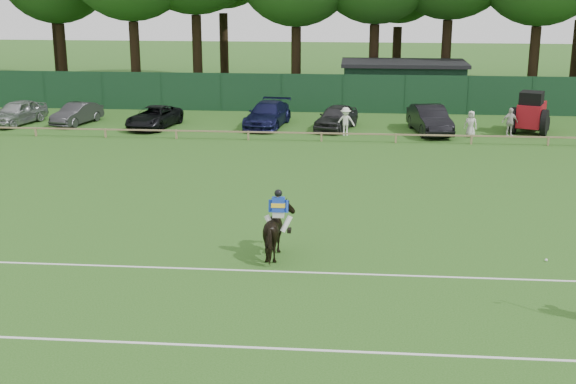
# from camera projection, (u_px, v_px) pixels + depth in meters

# --- Properties ---
(ground) EXTENTS (160.00, 160.00, 0.00)m
(ground) POSITION_uv_depth(u_px,v_px,m) (264.00, 259.00, 24.56)
(ground) COLOR #1E4C14
(ground) RESTS_ON ground
(horse_dark) EXTENTS (0.92, 2.02, 1.71)m
(horse_dark) POSITION_uv_depth(u_px,v_px,m) (278.00, 232.00, 24.55)
(horse_dark) COLOR black
(horse_dark) RESTS_ON ground
(sedan_silver) EXTENTS (2.74, 4.54, 1.45)m
(sedan_silver) POSITION_uv_depth(u_px,v_px,m) (17.00, 112.00, 46.23)
(sedan_silver) COLOR #A0A3A5
(sedan_silver) RESTS_ON ground
(sedan_grey) EXTENTS (2.31, 4.04, 1.26)m
(sedan_grey) POSITION_uv_depth(u_px,v_px,m) (77.00, 114.00, 46.34)
(sedan_grey) COLOR #2E2E30
(sedan_grey) RESTS_ON ground
(suv_black) EXTENTS (2.89, 4.79, 1.24)m
(suv_black) POSITION_uv_depth(u_px,v_px,m) (154.00, 117.00, 45.26)
(suv_black) COLOR black
(suv_black) RESTS_ON ground
(sedan_navy) EXTENTS (2.72, 5.22, 1.45)m
(sedan_navy) POSITION_uv_depth(u_px,v_px,m) (267.00, 115.00, 45.54)
(sedan_navy) COLOR #13163E
(sedan_navy) RESTS_ON ground
(hatch_grey) EXTENTS (2.83, 4.46, 1.41)m
(hatch_grey) POSITION_uv_depth(u_px,v_px,m) (336.00, 117.00, 44.75)
(hatch_grey) COLOR #29292B
(hatch_grey) RESTS_ON ground
(estate_black) EXTENTS (2.44, 4.94, 1.56)m
(estate_black) POSITION_uv_depth(u_px,v_px,m) (430.00, 119.00, 43.69)
(estate_black) COLOR black
(estate_black) RESTS_ON ground
(spectator_left) EXTENTS (1.07, 0.68, 1.59)m
(spectator_left) POSITION_uv_depth(u_px,v_px,m) (346.00, 121.00, 43.06)
(spectator_left) COLOR white
(spectator_left) RESTS_ON ground
(spectator_mid) EXTENTS (1.02, 0.64, 1.61)m
(spectator_mid) POSITION_uv_depth(u_px,v_px,m) (510.00, 122.00, 42.75)
(spectator_mid) COLOR beige
(spectator_mid) RESTS_ON ground
(spectator_right) EXTENTS (0.85, 0.73, 1.47)m
(spectator_right) POSITION_uv_depth(u_px,v_px,m) (471.00, 124.00, 42.64)
(spectator_right) COLOR silver
(spectator_right) RESTS_ON ground
(rider_dark) EXTENTS (0.94, 0.37, 1.41)m
(rider_dark) POSITION_uv_depth(u_px,v_px,m) (278.00, 209.00, 24.33)
(rider_dark) COLOR silver
(rider_dark) RESTS_ON ground
(polo_ball) EXTENTS (0.09, 0.09, 0.09)m
(polo_ball) POSITION_uv_depth(u_px,v_px,m) (546.00, 260.00, 24.38)
(polo_ball) COLOR silver
(polo_ball) RESTS_ON ground
(pitch_lines) EXTENTS (60.00, 5.10, 0.01)m
(pitch_lines) POSITION_uv_depth(u_px,v_px,m) (249.00, 305.00, 21.21)
(pitch_lines) COLOR silver
(pitch_lines) RESTS_ON ground
(pitch_rail) EXTENTS (62.10, 0.10, 0.50)m
(pitch_rail) POSITION_uv_depth(u_px,v_px,m) (303.00, 133.00, 41.68)
(pitch_rail) COLOR #997F5B
(pitch_rail) RESTS_ON ground
(perimeter_fence) EXTENTS (92.08, 0.08, 2.50)m
(perimeter_fence) POSITION_uv_depth(u_px,v_px,m) (313.00, 93.00, 50.08)
(perimeter_fence) COLOR #14351E
(perimeter_fence) RESTS_ON ground
(utility_shed) EXTENTS (8.40, 4.40, 3.04)m
(utility_shed) POSITION_uv_depth(u_px,v_px,m) (403.00, 84.00, 52.36)
(utility_shed) COLOR #14331E
(utility_shed) RESTS_ON ground
(tree_row) EXTENTS (96.00, 12.00, 21.00)m
(tree_row) POSITION_uv_depth(u_px,v_px,m) (345.00, 94.00, 57.91)
(tree_row) COLOR #26561C
(tree_row) RESTS_ON ground
(tractor) EXTENTS (2.78, 3.33, 2.39)m
(tractor) POSITION_uv_depth(u_px,v_px,m) (531.00, 113.00, 43.63)
(tractor) COLOR maroon
(tractor) RESTS_ON ground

